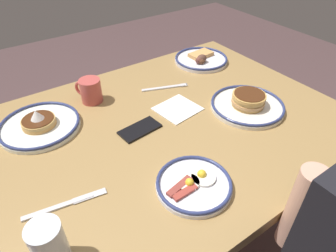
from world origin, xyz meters
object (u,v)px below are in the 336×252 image
(coffee_mug, at_px, (90,90))
(butter_knife, at_px, (66,204))
(plate_near_main, at_px, (201,59))
(drinking_glass, at_px, (50,248))
(paper_napkin, at_px, (178,109))
(fork_near, at_px, (165,88))
(plate_far_side, at_px, (194,184))
(cell_phone, at_px, (140,129))
(plate_center_pancakes, at_px, (40,125))
(plate_far_companion, at_px, (248,104))

(coffee_mug, xyz_separation_m, butter_knife, (0.26, 0.43, -0.04))
(plate_near_main, distance_m, drinking_glass, 1.08)
(coffee_mug, xyz_separation_m, paper_napkin, (-0.24, 0.24, -0.05))
(coffee_mug, height_order, fork_near, coffee_mug)
(plate_far_side, height_order, cell_phone, plate_far_side)
(coffee_mug, height_order, cell_phone, coffee_mug)
(plate_center_pancakes, bearing_deg, fork_near, 177.20)
(plate_center_pancakes, xyz_separation_m, cell_phone, (-0.28, 0.21, -0.01))
(fork_near, bearing_deg, plate_far_side, 64.10)
(paper_napkin, bearing_deg, fork_near, -107.57)
(plate_center_pancakes, relative_size, plate_far_companion, 0.99)
(drinking_glass, xyz_separation_m, paper_napkin, (-0.57, -0.33, -0.06))
(paper_napkin, xyz_separation_m, butter_knife, (0.50, 0.19, 0.00))
(coffee_mug, height_order, paper_napkin, coffee_mug)
(paper_napkin, distance_m, fork_near, 0.16)
(plate_far_companion, relative_size, paper_napkin, 1.85)
(plate_far_side, height_order, fork_near, plate_far_side)
(plate_center_pancakes, height_order, butter_knife, plate_center_pancakes)
(plate_near_main, xyz_separation_m, plate_far_companion, (0.11, 0.41, 0.01))
(plate_far_side, xyz_separation_m, paper_napkin, (-0.19, -0.33, -0.01))
(coffee_mug, xyz_separation_m, drinking_glass, (0.33, 0.57, 0.01))
(cell_phone, relative_size, paper_napkin, 0.96)
(coffee_mug, xyz_separation_m, cell_phone, (-0.06, 0.27, -0.04))
(plate_far_side, xyz_separation_m, cell_phone, (-0.01, -0.30, -0.01))
(fork_near, height_order, butter_knife, same)
(plate_center_pancakes, relative_size, drinking_glass, 2.16)
(coffee_mug, height_order, drinking_glass, drinking_glass)
(cell_phone, xyz_separation_m, butter_knife, (0.32, 0.16, -0.00))
(cell_phone, height_order, paper_napkin, cell_phone)
(plate_far_companion, xyz_separation_m, butter_knife, (0.73, 0.04, -0.02))
(plate_center_pancakes, xyz_separation_m, plate_far_companion, (-0.68, 0.33, 0.00))
(butter_knife, bearing_deg, coffee_mug, -121.18)
(butter_knife, bearing_deg, plate_far_companion, -176.59)
(drinking_glass, xyz_separation_m, cell_phone, (-0.39, -0.30, -0.05))
(plate_near_main, height_order, plate_far_companion, plate_far_companion)
(plate_near_main, relative_size, plate_center_pancakes, 0.93)
(plate_far_companion, distance_m, butter_knife, 0.73)
(drinking_glass, height_order, paper_napkin, drinking_glass)
(paper_napkin, bearing_deg, plate_center_pancakes, -21.28)
(cell_phone, bearing_deg, plate_far_side, 82.80)
(plate_far_companion, relative_size, fork_near, 1.44)
(paper_napkin, bearing_deg, cell_phone, 8.77)
(plate_far_companion, distance_m, paper_napkin, 0.27)
(cell_phone, bearing_deg, plate_near_main, -156.79)
(paper_napkin, relative_size, fork_near, 0.78)
(coffee_mug, bearing_deg, plate_far_side, 95.54)
(plate_near_main, relative_size, cell_phone, 1.77)
(drinking_glass, bearing_deg, fork_near, -142.31)
(drinking_glass, relative_size, butter_knife, 0.58)
(plate_far_side, bearing_deg, plate_far_companion, -155.42)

